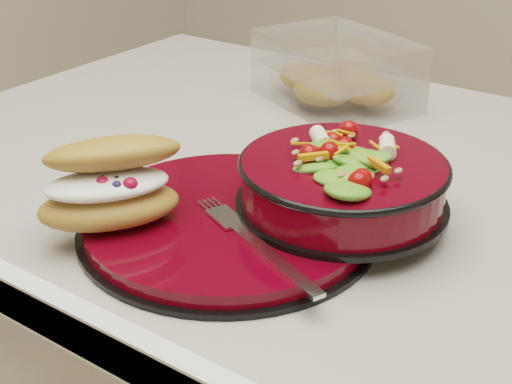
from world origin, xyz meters
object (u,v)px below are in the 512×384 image
Objects in this scene: fork at (258,245)px; pastry_box at (336,74)px; dinner_plate at (228,221)px; croissant at (112,184)px; salad_bowl at (343,175)px.

pastry_box is (-0.16, 0.42, 0.02)m from fork.
dinner_plate is 1.81× the size of croissant.
croissant reaches higher than fork.
croissant is at bearing -137.14° from dinner_plate.
dinner_plate is at bearing 83.39° from fork.
dinner_plate is 1.14× the size of pastry_box.
fork is (-0.02, -0.11, -0.03)m from salad_bowl.
dinner_plate is 0.40m from pastry_box.
pastry_box is (-0.18, 0.31, -0.01)m from salad_bowl.
croissant is at bearing -137.43° from salad_bowl.
pastry_box is at bearing 43.97° from fork.
salad_bowl is (0.08, 0.08, 0.04)m from dinner_plate.
pastry_box is at bearing 104.04° from dinner_plate.
fork is at bearing -35.94° from croissant.
fork is (0.14, 0.04, -0.04)m from croissant.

